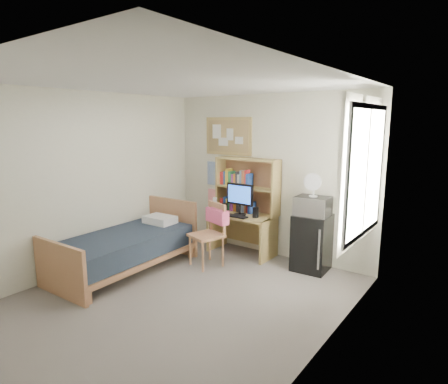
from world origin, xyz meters
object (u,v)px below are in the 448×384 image
Objects in this scene: desk_chair at (206,235)px; monitor at (240,199)px; desk_fan at (314,186)px; bulletin_board at (228,136)px; speaker_left at (225,208)px; bed at (125,252)px; speaker_right at (256,213)px; desk at (242,234)px; microwave at (313,206)px; mini_fridge at (312,242)px.

monitor reaches higher than desk_chair.
desk_fan is (1.34, 0.78, 0.78)m from desk_chair.
bulletin_board is 1.84m from desk_fan.
speaker_left is (-0.17, 0.71, 0.27)m from desk_chair.
speaker_right is at bearing 49.04° from bed.
speaker_right is (0.30, -0.06, 0.42)m from desk.
monitor is at bearing -179.90° from microwave.
speaker_right is 0.36× the size of microwave.
desk_chair is 1.16× the size of mini_fridge.
speaker_right is (0.60, -0.00, 0.01)m from speaker_left.
desk is 1.37m from microwave.
desk_fan is (1.21, 0.01, 0.92)m from desk.
microwave is at bearing 35.05° from bed.
mini_fridge reaches higher than speaker_left.
bed is 11.85× the size of speaker_right.
desk_chair reaches higher than speaker_left.
bulletin_board is at bearing 168.20° from mini_fridge.
bulletin_board reaches higher than speaker_right.
bulletin_board is at bearing 117.58° from speaker_left.
desk is 0.53× the size of bed.
speaker_right reaches higher than speaker_left.
desk_fan is at bearing 48.06° from desk_chair.
desk_chair is at bearing 43.66° from bed.
desk_chair is 0.85m from monitor.
speaker_right is 0.55× the size of desk_fan.
desk is at bearing 168.69° from speaker_right.
mini_fridge is 1.55m from speaker_left.
speaker_left is (0.68, 1.57, 0.47)m from bed.
monitor is 3.31× the size of speaker_left.
microwave is (0.91, 0.08, 0.21)m from speaker_right.
desk is 0.51m from speaker_left.
mini_fridge is (1.34, 0.80, -0.07)m from desk_chair.
desk reaches higher than bed.
microwave is (1.69, -0.27, -0.95)m from bulletin_board.
desk_fan reaches higher than bed.
monitor is 0.35m from speaker_left.
desk_fan is at bearing 4.76° from speaker_right.
desk_fan is (0.00, -0.02, 0.84)m from mini_fridge.
bulletin_board is at bearing 126.23° from desk_chair.
speaker_right is 1.05m from desk_fan.
speaker_right is at bearing -178.73° from desk_fan.
microwave is at bearing -9.03° from bulletin_board.
desk is (0.48, -0.28, -1.58)m from bulletin_board.
bulletin_board reaches higher than desk_fan.
mini_fridge reaches higher than desk.
desk_chair is 3.16× the size of desk_fan.
speaker_left is at bearing 180.00° from speaker_right.
speaker_right is at bearing 76.58° from desk_chair.
bulletin_board is 1.81m from desk_chair.
speaker_left is 0.92× the size of speaker_right.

